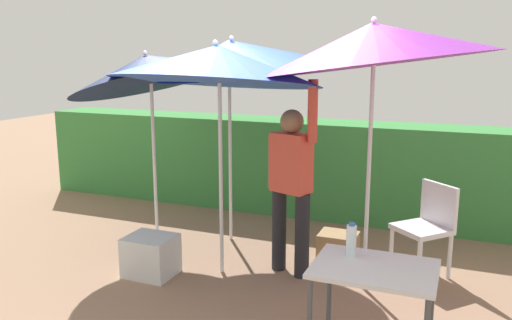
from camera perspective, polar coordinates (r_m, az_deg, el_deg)
ground_plane at (r=5.06m, az=-1.31°, el=-12.94°), size 24.00×24.00×0.00m
hedge_row at (r=6.94m, az=6.24°, el=-0.82°), size 8.00×0.70×1.24m
umbrella_rainbow at (r=5.56m, az=-11.76°, el=9.72°), size 1.73×1.71×2.34m
umbrella_orange at (r=4.81m, az=-4.26°, el=10.46°), size 1.95×1.97×2.30m
umbrella_yellow at (r=4.49m, az=12.80°, el=12.30°), size 2.01×1.98×2.49m
umbrella_navy at (r=5.69m, az=-2.83°, el=11.52°), size 1.75×1.73×2.44m
person_vendor at (r=4.91m, az=3.89°, el=-2.17°), size 0.55×0.33×1.88m
chair_plastic at (r=5.26m, az=18.33°, el=-6.62°), size 0.62×0.62×0.89m
cooler_box at (r=5.18m, az=-11.47°, el=-10.25°), size 0.46×0.39×0.39m
crate_cardboard at (r=5.50m, az=9.01°, el=-9.40°), size 0.39×0.32×0.29m
folding_table at (r=3.60m, az=12.82°, el=-12.64°), size 0.80×0.60×0.73m
bottle_water at (r=3.66m, az=10.42°, el=-8.65°), size 0.07×0.07×0.24m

